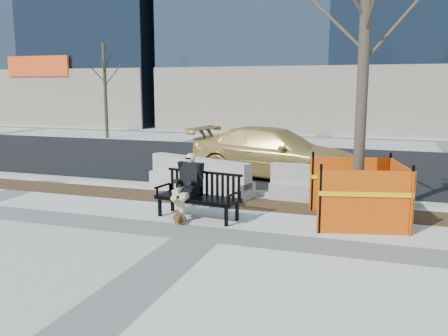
{
  "coord_description": "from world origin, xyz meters",
  "views": [
    {
      "loc": [
        3.26,
        -8.38,
        2.86
      ],
      "look_at": [
        -0.1,
        1.59,
        1.04
      ],
      "focal_mm": 38.3,
      "sensor_mm": 36.0,
      "label": 1
    }
  ],
  "objects_px": {
    "bench": "(198,218)",
    "sedan": "(274,177)",
    "seated_man": "(189,216)",
    "jersey_barrier_left": "(199,192)",
    "jersey_barrier_right": "(335,203)",
    "tree_fence": "(356,222)"
  },
  "relations": [
    {
      "from": "seated_man",
      "to": "jersey_barrier_left",
      "type": "bearing_deg",
      "value": 115.32
    },
    {
      "from": "tree_fence",
      "to": "jersey_barrier_right",
      "type": "relative_size",
      "value": 2.14
    },
    {
      "from": "jersey_barrier_left",
      "to": "bench",
      "type": "bearing_deg",
      "value": -48.7
    },
    {
      "from": "bench",
      "to": "tree_fence",
      "type": "height_order",
      "value": "tree_fence"
    },
    {
      "from": "bench",
      "to": "jersey_barrier_right",
      "type": "bearing_deg",
      "value": 50.44
    },
    {
      "from": "seated_man",
      "to": "jersey_barrier_right",
      "type": "bearing_deg",
      "value": 46.75
    },
    {
      "from": "bench",
      "to": "jersey_barrier_right",
      "type": "relative_size",
      "value": 0.6
    },
    {
      "from": "jersey_barrier_right",
      "to": "tree_fence",
      "type": "bearing_deg",
      "value": -65.93
    },
    {
      "from": "bench",
      "to": "seated_man",
      "type": "height_order",
      "value": "seated_man"
    },
    {
      "from": "jersey_barrier_left",
      "to": "tree_fence",
      "type": "bearing_deg",
      "value": -0.86
    },
    {
      "from": "bench",
      "to": "jersey_barrier_left",
      "type": "relative_size",
      "value": 0.58
    },
    {
      "from": "bench",
      "to": "jersey_barrier_right",
      "type": "height_order",
      "value": "bench"
    },
    {
      "from": "bench",
      "to": "sedan",
      "type": "relative_size",
      "value": 0.35
    },
    {
      "from": "seated_man",
      "to": "tree_fence",
      "type": "distance_m",
      "value": 3.62
    },
    {
      "from": "seated_man",
      "to": "jersey_barrier_right",
      "type": "distance_m",
      "value": 3.72
    },
    {
      "from": "bench",
      "to": "seated_man",
      "type": "bearing_deg",
      "value": 169.17
    },
    {
      "from": "seated_man",
      "to": "jersey_barrier_left",
      "type": "distance_m",
      "value": 2.46
    },
    {
      "from": "sedan",
      "to": "jersey_barrier_right",
      "type": "bearing_deg",
      "value": -134.94
    },
    {
      "from": "sedan",
      "to": "seated_man",
      "type": "bearing_deg",
      "value": 178.66
    },
    {
      "from": "bench",
      "to": "jersey_barrier_left",
      "type": "distance_m",
      "value": 2.63
    },
    {
      "from": "bench",
      "to": "sedan",
      "type": "bearing_deg",
      "value": 93.38
    },
    {
      "from": "sedan",
      "to": "jersey_barrier_right",
      "type": "xyz_separation_m",
      "value": [
        2.16,
        -2.81,
        0.0
      ]
    }
  ]
}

